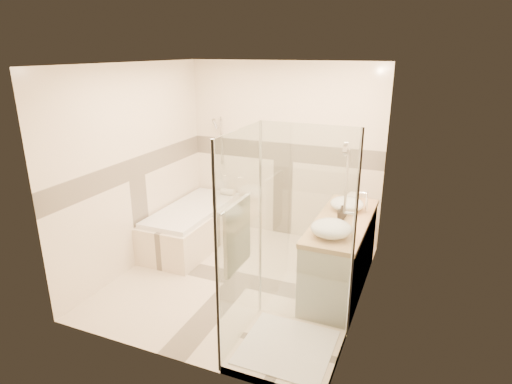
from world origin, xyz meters
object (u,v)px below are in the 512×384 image
at_px(vanity, 340,254).
at_px(amenity_bottle_a, 341,213).
at_px(bathtub, 193,224).
at_px(shower_enclosure, 279,299).
at_px(amenity_bottle_b, 342,211).
at_px(vessel_sink_near, 347,204).
at_px(vessel_sink_far, 331,228).

xyz_separation_m(vanity, amenity_bottle_a, (-0.02, -0.03, 0.51)).
xyz_separation_m(bathtub, shower_enclosure, (1.86, -1.62, 0.20)).
distance_m(vanity, amenity_bottle_b, 0.50).
distance_m(vessel_sink_near, amenity_bottle_b, 0.25).
bearing_deg(shower_enclosure, vessel_sink_near, 80.13).
xyz_separation_m(vessel_sink_near, vessel_sink_far, (0.00, -0.79, 0.01)).
relative_size(vessel_sink_far, amenity_bottle_b, 2.87).
distance_m(amenity_bottle_a, amenity_bottle_b, 0.07).
xyz_separation_m(bathtub, amenity_bottle_a, (2.13, -0.38, 0.62)).
height_order(vessel_sink_far, amenity_bottle_a, vessel_sink_far).
xyz_separation_m(vanity, amenity_bottle_b, (-0.02, 0.04, 0.50)).
bearing_deg(amenity_bottle_a, bathtub, 169.93).
relative_size(vanity, vessel_sink_near, 4.19).
height_order(bathtub, amenity_bottle_a, amenity_bottle_a).
relative_size(bathtub, shower_enclosure, 0.83).
bearing_deg(vessel_sink_far, bathtub, 158.36).
distance_m(vessel_sink_near, amenity_bottle_a, 0.33).
relative_size(amenity_bottle_a, amenity_bottle_b, 1.12).
distance_m(bathtub, shower_enclosure, 2.47).
xyz_separation_m(vessel_sink_far, amenity_bottle_b, (0.00, 0.54, -0.01)).
height_order(shower_enclosure, vessel_sink_far, shower_enclosure).
height_order(shower_enclosure, amenity_bottle_b, shower_enclosure).
distance_m(vanity, amenity_bottle_a, 0.51).
relative_size(shower_enclosure, vessel_sink_far, 4.91).
bearing_deg(amenity_bottle_a, amenity_bottle_b, 90.00).
xyz_separation_m(shower_enclosure, amenity_bottle_a, (0.27, 1.24, 0.43)).
relative_size(bathtub, vanity, 1.05).
height_order(shower_enclosure, vessel_sink_near, shower_enclosure).
bearing_deg(amenity_bottle_b, vessel_sink_near, 90.00).
distance_m(bathtub, vessel_sink_far, 2.38).
distance_m(vanity, vessel_sink_near, 0.58).
relative_size(vanity, amenity_bottle_a, 9.98).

